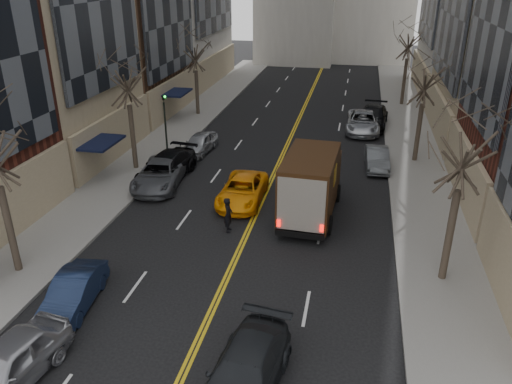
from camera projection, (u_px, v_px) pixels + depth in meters
sidewalk_left at (172, 135)px, 38.26m from camera, size 4.00×66.00×0.15m
sidewalk_right at (415, 151)px, 34.95m from camera, size 4.00×66.00×0.15m
tree_lf_mid at (125, 65)px, 29.28m from camera, size 3.20×3.20×8.91m
tree_lf_far at (195, 44)px, 41.10m from camera, size 3.20×3.20×8.12m
tree_rt_near at (469, 131)px, 18.08m from camera, size 3.20×3.20×8.71m
tree_rt_mid at (427, 68)px, 30.68m from camera, size 3.20×3.20×8.32m
tree_rt_far at (410, 30)px, 43.80m from camera, size 3.20×3.20×9.11m
traffic_signal at (165, 119)px, 32.37m from camera, size 0.29×0.26×4.70m
ups_truck at (311, 184)px, 25.40m from camera, size 2.90×6.55×3.52m
observer_sedan at (244, 375)px, 14.97m from camera, size 2.61×5.25×1.47m
taxi at (242, 190)px, 27.39m from camera, size 2.30×4.92×1.36m
pedestrian at (228, 215)px, 24.24m from camera, size 0.53×0.71×1.78m
parked_lf_a at (7, 365)px, 15.29m from camera, size 2.40×4.71×1.53m
parked_lf_b at (73, 292)px, 18.89m from camera, size 1.84×4.09×1.30m
parked_lf_c at (160, 174)px, 29.38m from camera, size 3.01×5.55×1.48m
parked_lf_d at (167, 167)px, 30.34m from camera, size 2.80×5.54×1.54m
parked_lf_e at (199, 143)px, 34.65m from camera, size 1.97×4.09×1.35m
parked_rt_a at (377, 158)px, 31.97m from camera, size 1.60×4.03×1.31m
parked_rt_b at (363, 122)px, 39.02m from camera, size 2.64×5.59×1.54m
parked_rt_c at (373, 117)px, 40.25m from camera, size 2.69×5.62×1.58m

